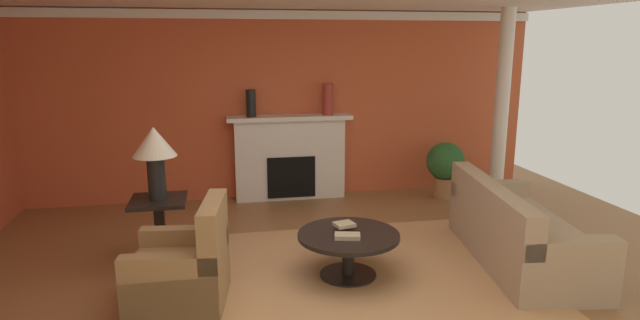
% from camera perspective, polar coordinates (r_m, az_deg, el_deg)
% --- Properties ---
extents(ground_plane, '(9.28, 9.28, 0.00)m').
position_cam_1_polar(ground_plane, '(5.06, -0.14, -14.00)').
color(ground_plane, olive).
extents(wall_fireplace, '(7.74, 0.12, 2.73)m').
position_cam_1_polar(wall_fireplace, '(7.78, -4.65, 5.93)').
color(wall_fireplace, '#C65633').
rests_on(wall_fireplace, ground_plane).
extents(crown_moulding, '(7.74, 0.08, 0.12)m').
position_cam_1_polar(crown_moulding, '(7.66, -4.76, 15.44)').
color(crown_moulding, white).
extents(area_rug, '(3.56, 2.77, 0.01)m').
position_cam_1_polar(area_rug, '(5.35, 3.07, -12.42)').
color(area_rug, tan).
rests_on(area_rug, ground_plane).
extents(fireplace, '(1.80, 0.35, 1.24)m').
position_cam_1_polar(fireplace, '(7.72, -3.28, 0.04)').
color(fireplace, white).
rests_on(fireplace, ground_plane).
extents(sofa, '(1.19, 2.21, 0.85)m').
position_cam_1_polar(sofa, '(5.93, 20.57, -7.61)').
color(sofa, tan).
rests_on(sofa, ground_plane).
extents(armchair_near_window, '(0.90, 0.90, 0.95)m').
position_cam_1_polar(armchair_near_window, '(4.84, -14.61, -11.71)').
color(armchair_near_window, '#9E7A4C').
rests_on(armchair_near_window, ground_plane).
extents(coffee_table, '(1.00, 1.00, 0.45)m').
position_cam_1_polar(coffee_table, '(5.22, 3.11, -9.14)').
color(coffee_table, black).
rests_on(coffee_table, ground_plane).
extents(side_table, '(0.56, 0.56, 0.70)m').
position_cam_1_polar(side_table, '(5.74, -16.97, -6.93)').
color(side_table, black).
rests_on(side_table, ground_plane).
extents(table_lamp, '(0.44, 0.44, 0.75)m').
position_cam_1_polar(table_lamp, '(5.53, -17.52, 1.15)').
color(table_lamp, black).
rests_on(table_lamp, side_table).
extents(vase_mantel_left, '(0.14, 0.14, 0.38)m').
position_cam_1_polar(vase_mantel_left, '(7.48, -7.51, 6.12)').
color(vase_mantel_left, black).
rests_on(vase_mantel_left, fireplace).
extents(vase_mantel_right, '(0.15, 0.15, 0.45)m').
position_cam_1_polar(vase_mantel_right, '(7.62, 0.82, 6.60)').
color(vase_mantel_right, '#9E3328').
rests_on(vase_mantel_right, fireplace).
extents(book_red_cover, '(0.27, 0.20, 0.04)m').
position_cam_1_polar(book_red_cover, '(5.05, 3.00, -8.25)').
color(book_red_cover, tan).
rests_on(book_red_cover, coffee_table).
extents(book_art_folio, '(0.22, 0.20, 0.03)m').
position_cam_1_polar(book_art_folio, '(5.25, 2.64, -7.00)').
color(book_art_folio, tan).
rests_on(book_art_folio, coffee_table).
extents(potted_plant, '(0.56, 0.56, 0.83)m').
position_cam_1_polar(potted_plant, '(8.00, 13.43, -0.54)').
color(potted_plant, '#A8754C').
rests_on(potted_plant, ground_plane).
extents(column_white, '(0.20, 0.20, 2.73)m').
position_cam_1_polar(column_white, '(7.73, 19.09, 5.23)').
color(column_white, white).
rests_on(column_white, ground_plane).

